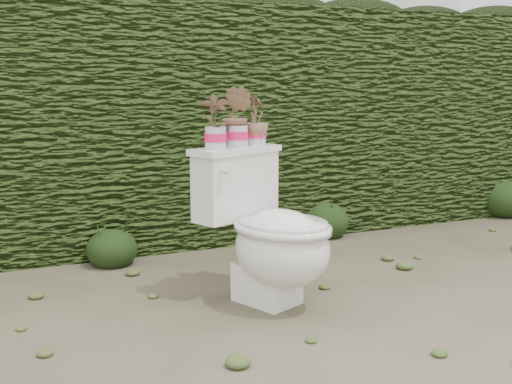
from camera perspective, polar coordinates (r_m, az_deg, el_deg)
name	(u,v)px	position (r m, az deg, el deg)	size (l,w,h in m)	color
ground	(304,298)	(3.37, 4.27, -9.37)	(60.00, 60.00, 0.00)	#746B50
hedge	(201,123)	(4.66, -4.90, 6.10)	(8.00, 1.00, 1.60)	#3A521B
house_wall	(136,11)	(9.09, -10.64, 15.49)	(8.00, 3.50, 4.00)	silver
toilet	(270,235)	(3.19, 1.24, -3.82)	(0.68, 0.80, 0.78)	white
potted_plant_left	(215,123)	(3.18, -3.64, 6.14)	(0.14, 0.09, 0.26)	#236820
potted_plant_center	(237,118)	(3.28, -1.66, 6.59)	(0.16, 0.13, 0.29)	#236820
potted_plant_right	(256,121)	(3.38, -0.02, 6.32)	(0.14, 0.14, 0.25)	#236820
liriope_clump_1	(112,245)	(4.01, -12.70, -4.59)	(0.31, 0.31, 0.25)	#223713
liriope_clump_2	(325,217)	(4.62, 6.12, -2.24)	(0.35, 0.35, 0.28)	#223713
liriope_clump_3	(504,196)	(5.67, 21.19, -0.33)	(0.41, 0.41, 0.33)	#223713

